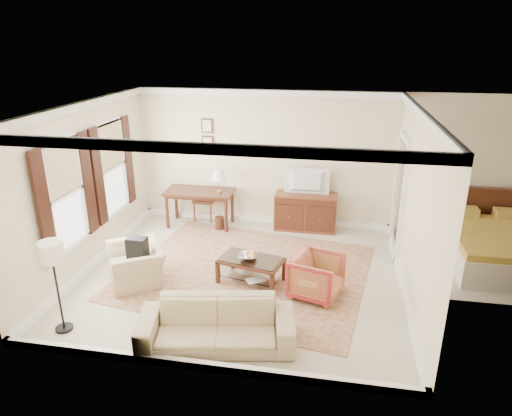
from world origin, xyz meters
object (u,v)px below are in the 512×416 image
(sofa, at_px, (216,318))
(club_armchair, at_px, (136,259))
(coffee_table, at_px, (251,264))
(tv, at_px, (307,174))
(striped_armchair, at_px, (317,274))
(writing_desk, at_px, (200,195))
(sideboard, at_px, (305,212))

(sofa, bearing_deg, club_armchair, 131.14)
(coffee_table, bearing_deg, tv, 73.41)
(striped_armchair, height_order, sofa, sofa)
(tv, xyz_separation_m, coffee_table, (-0.72, -2.41, -0.91))
(tv, relative_size, sofa, 0.43)
(writing_desk, relative_size, striped_armchair, 1.90)
(striped_armchair, xyz_separation_m, club_armchair, (-3.00, -0.07, 0.04))
(writing_desk, relative_size, coffee_table, 1.26)
(coffee_table, relative_size, sofa, 0.56)
(sideboard, bearing_deg, sofa, -101.79)
(sideboard, xyz_separation_m, tv, (0.00, -0.02, 0.85))
(sideboard, distance_m, sofa, 4.24)
(writing_desk, distance_m, striped_armchair, 3.66)
(striped_armchair, bearing_deg, club_armchair, 107.80)
(writing_desk, xyz_separation_m, coffee_table, (1.56, -2.25, -0.35))
(writing_desk, height_order, sideboard, writing_desk)
(coffee_table, bearing_deg, sofa, -94.90)
(tv, bearing_deg, sofa, 78.16)
(tv, distance_m, club_armchair, 3.87)
(sideboard, xyz_separation_m, sofa, (-0.87, -4.15, 0.01))
(sideboard, relative_size, striped_armchair, 1.68)
(striped_armchair, distance_m, sofa, 1.93)
(coffee_table, bearing_deg, sideboard, 73.54)
(sideboard, relative_size, tv, 1.44)
(coffee_table, relative_size, striped_armchair, 1.50)
(sideboard, bearing_deg, writing_desk, -175.32)
(tv, bearing_deg, sideboard, -90.00)
(coffee_table, distance_m, sofa, 1.72)
(sofa, bearing_deg, sideboard, 67.89)
(tv, bearing_deg, club_armchair, 46.20)
(writing_desk, bearing_deg, sofa, -70.39)
(sideboard, height_order, sofa, sofa)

